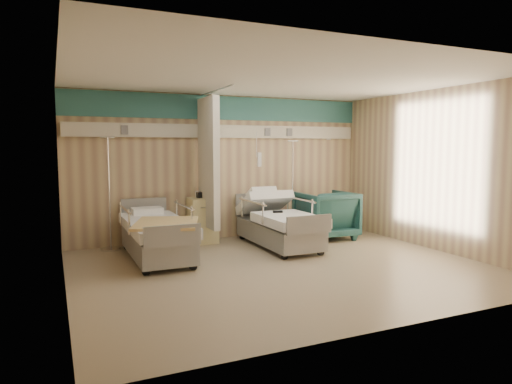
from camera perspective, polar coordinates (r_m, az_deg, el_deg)
ground at (r=6.95m, az=3.28°, el=-9.39°), size 6.00×5.00×0.00m
room_walls at (r=6.92m, az=2.17°, el=6.15°), size 6.04×5.04×2.82m
bed_right at (r=8.27m, az=2.84°, el=-4.69°), size 1.00×2.16×0.63m
bed_left at (r=7.55m, az=-12.29°, el=-5.83°), size 1.00×2.16×0.63m
bedside_cabinet at (r=8.65m, az=-6.71°, el=-3.53°), size 0.50×0.48×0.85m
visitor_armchair at (r=9.08m, az=8.71°, el=-2.82°), size 1.04×1.07×0.94m
waffle_blanket at (r=8.99m, az=8.72°, el=0.32°), size 0.61×0.54×0.07m
iv_stand_right at (r=9.47m, az=4.55°, el=-2.88°), size 0.35×0.35×1.93m
iv_stand_left at (r=8.39m, az=-17.76°, el=-4.20°), size 0.35×0.35×1.98m
call_remote at (r=8.15m, az=2.74°, el=-2.48°), size 0.18×0.11×0.04m
tan_blanket at (r=7.06m, az=-11.14°, el=-3.85°), size 1.24×1.39×0.04m
toiletry_bag at (r=8.61m, az=-6.76°, el=-0.35°), size 0.21×0.15×0.11m
white_cup at (r=8.68m, az=-7.31°, el=-0.27°), size 0.11×0.11×0.12m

